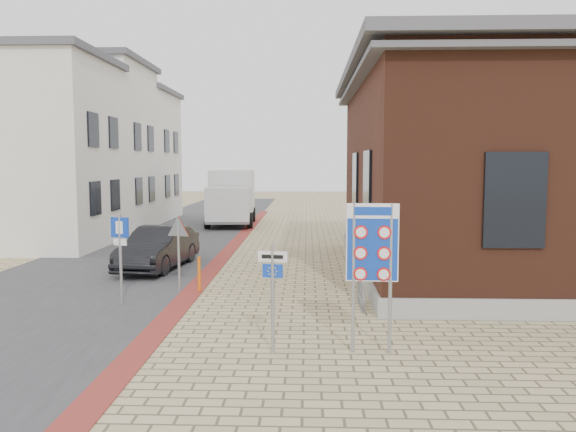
% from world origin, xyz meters
% --- Properties ---
extents(ground, '(120.00, 120.00, 0.00)m').
position_xyz_m(ground, '(0.00, 0.00, 0.00)').
color(ground, tan).
rests_on(ground, ground).
extents(road_strip, '(7.00, 60.00, 0.02)m').
position_xyz_m(road_strip, '(-5.50, 15.00, 0.01)').
color(road_strip, '#38383A').
rests_on(road_strip, ground).
extents(curb_strip, '(0.60, 40.00, 0.02)m').
position_xyz_m(curb_strip, '(-2.00, 10.00, 0.01)').
color(curb_strip, maroon).
rests_on(curb_strip, ground).
extents(brick_building, '(13.00, 13.00, 6.80)m').
position_xyz_m(brick_building, '(8.99, 7.00, 3.49)').
color(brick_building, gray).
rests_on(brick_building, ground).
extents(townhouse_near, '(7.40, 6.40, 8.30)m').
position_xyz_m(townhouse_near, '(-10.99, 12.00, 4.17)').
color(townhouse_near, silver).
rests_on(townhouse_near, ground).
extents(townhouse_mid, '(7.40, 6.40, 9.10)m').
position_xyz_m(townhouse_mid, '(-10.99, 18.00, 4.57)').
color(townhouse_mid, silver).
rests_on(townhouse_mid, ground).
extents(townhouse_far, '(7.40, 6.40, 8.30)m').
position_xyz_m(townhouse_far, '(-10.99, 24.00, 4.17)').
color(townhouse_far, silver).
rests_on(townhouse_far, ground).
extents(bike_rack, '(0.08, 1.80, 0.60)m').
position_xyz_m(bike_rack, '(2.65, 2.20, 0.26)').
color(bike_rack, slate).
rests_on(bike_rack, ground).
extents(sedan, '(2.05, 4.55, 1.45)m').
position_xyz_m(sedan, '(-3.88, 7.03, 0.72)').
color(sedan, black).
rests_on(sedan, ground).
extents(box_truck, '(2.88, 6.26, 3.21)m').
position_xyz_m(box_truck, '(-3.21, 20.91, 1.66)').
color(box_truck, slate).
rests_on(box_truck, ground).
extents(border_sign, '(0.99, 0.11, 2.90)m').
position_xyz_m(border_sign, '(2.50, -1.40, 2.09)').
color(border_sign, gray).
rests_on(border_sign, ground).
extents(essen_sign, '(0.57, 0.13, 2.12)m').
position_xyz_m(essen_sign, '(0.61, -1.50, 1.38)').
color(essen_sign, gray).
rests_on(essen_sign, ground).
extents(parking_sign, '(0.50, 0.19, 2.35)m').
position_xyz_m(parking_sign, '(-3.50, 2.02, 1.59)').
color(parking_sign, gray).
rests_on(parking_sign, ground).
extents(yield_sign, '(0.74, 0.27, 2.13)m').
position_xyz_m(yield_sign, '(-2.34, 3.50, 1.61)').
color(yield_sign, gray).
rests_on(yield_sign, ground).
extents(bollard, '(0.10, 0.10, 1.00)m').
position_xyz_m(bollard, '(-1.80, 3.63, 0.50)').
color(bollard, '#E3600B').
rests_on(bollard, ground).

